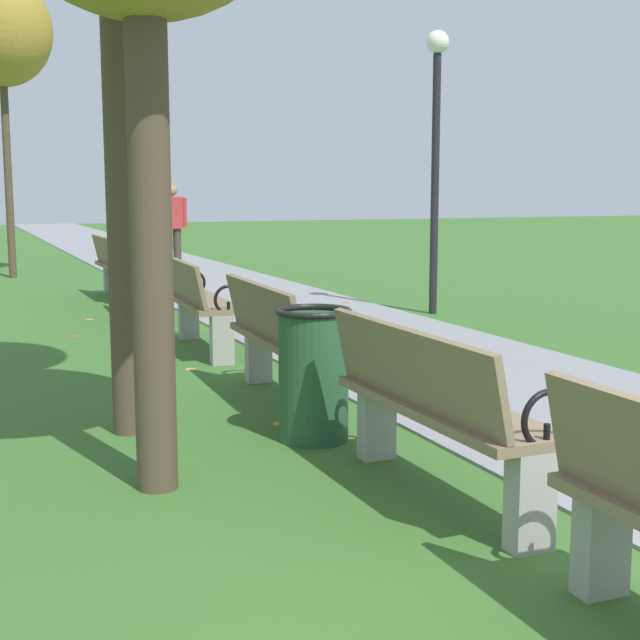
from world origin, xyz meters
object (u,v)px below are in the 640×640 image
(park_bench_3, at_px, (280,338))
(park_bench_2, at_px, (434,406))
(tree_3, at_px, (1,32))
(trash_bin, at_px, (314,374))
(park_bench_6, at_px, (116,265))
(park_bench_4, at_px, (198,302))
(pedestrian_walking, at_px, (172,225))
(park_bench_5, at_px, (147,279))
(lamp_post, at_px, (436,128))

(park_bench_3, bearing_deg, park_bench_2, -90.00)
(tree_3, height_order, trash_bin, tree_3)
(park_bench_6, bearing_deg, trash_bin, -91.08)
(park_bench_4, height_order, pedestrian_walking, pedestrian_walking)
(park_bench_5, relative_size, tree_3, 0.31)
(tree_3, bearing_deg, park_bench_5, -79.05)
(tree_3, xyz_separation_m, trash_bin, (1.01, -11.69, -3.81))
(park_bench_2, distance_m, pedestrian_walking, 12.03)
(park_bench_3, distance_m, tree_3, 11.38)
(park_bench_6, distance_m, lamp_post, 4.95)
(park_bench_3, bearing_deg, park_bench_6, 90.00)
(park_bench_4, bearing_deg, trash_bin, -92.54)
(trash_bin, bearing_deg, park_bench_2, -83.29)
(park_bench_5, xyz_separation_m, trash_bin, (-0.15, -5.71, -0.06))
(park_bench_3, height_order, park_bench_4, same)
(park_bench_5, relative_size, lamp_post, 0.47)
(pedestrian_walking, bearing_deg, park_bench_4, -101.56)
(lamp_post, bearing_deg, pedestrian_walking, 108.08)
(park_bench_4, xyz_separation_m, tree_3, (-1.16, 8.36, 3.75))
(park_bench_3, distance_m, park_bench_5, 4.70)
(park_bench_4, xyz_separation_m, lamp_post, (3.43, 1.44, 1.82))
(tree_3, bearing_deg, trash_bin, -85.06)
(park_bench_2, bearing_deg, trash_bin, 96.71)
(park_bench_5, bearing_deg, trash_bin, -91.48)
(park_bench_6, bearing_deg, pedestrian_walking, 62.15)
(park_bench_2, xyz_separation_m, pedestrian_walking, (1.50, 11.93, 0.44))
(park_bench_5, relative_size, park_bench_6, 1.01)
(park_bench_3, bearing_deg, park_bench_4, 90.00)
(park_bench_4, relative_size, park_bench_6, 1.01)
(park_bench_5, bearing_deg, lamp_post, -15.36)
(park_bench_4, distance_m, park_bench_5, 2.38)
(park_bench_2, xyz_separation_m, trash_bin, (-0.15, 1.25, -0.06))
(lamp_post, bearing_deg, park_bench_2, -119.72)
(tree_3, bearing_deg, lamp_post, -56.45)
(park_bench_4, distance_m, pedestrian_walking, 7.52)
(tree_3, height_order, lamp_post, tree_3)
(park_bench_3, distance_m, lamp_post, 5.41)
(park_bench_4, bearing_deg, park_bench_5, 90.00)
(park_bench_3, xyz_separation_m, pedestrian_walking, (1.50, 9.67, 0.44))
(park_bench_6, relative_size, lamp_post, 0.46)
(park_bench_2, relative_size, park_bench_5, 0.99)
(trash_bin, bearing_deg, park_bench_4, 87.46)
(lamp_post, bearing_deg, park_bench_5, 164.64)
(park_bench_2, xyz_separation_m, park_bench_5, (0.00, 6.96, 0.00))
(park_bench_2, distance_m, park_bench_3, 2.26)
(pedestrian_walking, bearing_deg, tree_3, 159.21)
(park_bench_6, bearing_deg, park_bench_4, -90.00)
(park_bench_4, distance_m, park_bench_6, 4.51)
(pedestrian_walking, distance_m, trash_bin, 10.82)
(park_bench_2, distance_m, park_bench_6, 9.08)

